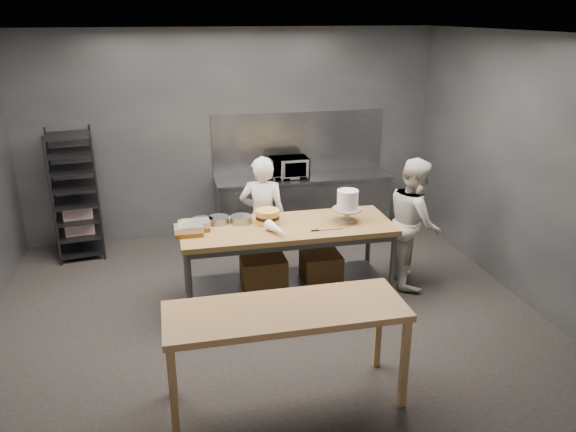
# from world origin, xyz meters

# --- Properties ---
(ground) EXTENTS (6.00, 6.00, 0.00)m
(ground) POSITION_xyz_m (0.00, 0.00, 0.00)
(ground) COLOR black
(ground) RESTS_ON ground
(back_wall) EXTENTS (6.00, 0.04, 3.00)m
(back_wall) POSITION_xyz_m (0.00, 2.50, 1.50)
(back_wall) COLOR #4C4F54
(back_wall) RESTS_ON ground
(work_table) EXTENTS (2.40, 0.90, 0.92)m
(work_table) POSITION_xyz_m (0.32, 0.21, 0.57)
(work_table) COLOR olive
(work_table) RESTS_ON ground
(near_counter) EXTENTS (2.00, 0.70, 0.90)m
(near_counter) POSITION_xyz_m (-0.10, -1.59, 0.81)
(near_counter) COLOR #94653D
(near_counter) RESTS_ON ground
(back_counter) EXTENTS (2.60, 0.60, 0.90)m
(back_counter) POSITION_xyz_m (1.00, 2.18, 0.45)
(back_counter) COLOR slate
(back_counter) RESTS_ON ground
(splashback_panel) EXTENTS (2.60, 0.02, 0.90)m
(splashback_panel) POSITION_xyz_m (1.00, 2.48, 1.35)
(splashback_panel) COLOR slate
(splashback_panel) RESTS_ON back_counter
(speed_rack) EXTENTS (0.68, 0.72, 1.75)m
(speed_rack) POSITION_xyz_m (-2.19, 2.10, 0.86)
(speed_rack) COLOR black
(speed_rack) RESTS_ON ground
(chef_behind) EXTENTS (0.66, 0.52, 1.57)m
(chef_behind) POSITION_xyz_m (0.15, 0.89, 0.78)
(chef_behind) COLOR white
(chef_behind) RESTS_ON ground
(chef_right) EXTENTS (0.76, 0.89, 1.58)m
(chef_right) POSITION_xyz_m (1.91, 0.31, 0.79)
(chef_right) COLOR silver
(chef_right) RESTS_ON ground
(microwave) EXTENTS (0.54, 0.37, 0.30)m
(microwave) POSITION_xyz_m (0.78, 2.18, 1.05)
(microwave) COLOR black
(microwave) RESTS_ON back_counter
(frosted_cake_stand) EXTENTS (0.34, 0.34, 0.37)m
(frosted_cake_stand) POSITION_xyz_m (1.01, 0.19, 1.15)
(frosted_cake_stand) COLOR tan
(frosted_cake_stand) RESTS_ON work_table
(layer_cake) EXTENTS (0.27, 0.27, 0.16)m
(layer_cake) POSITION_xyz_m (0.11, 0.33, 1.00)
(layer_cake) COLOR gold
(layer_cake) RESTS_ON work_table
(cake_pans) EXTENTS (0.69, 0.28, 0.07)m
(cake_pans) POSITION_xyz_m (-0.41, 0.44, 0.96)
(cake_pans) COLOR gray
(cake_pans) RESTS_ON work_table
(piping_bag) EXTENTS (0.24, 0.40, 0.12)m
(piping_bag) POSITION_xyz_m (0.15, -0.05, 0.98)
(piping_bag) COLOR white
(piping_bag) RESTS_ON work_table
(offset_spatula) EXTENTS (0.36, 0.02, 0.02)m
(offset_spatula) POSITION_xyz_m (0.66, -0.03, 0.93)
(offset_spatula) COLOR slate
(offset_spatula) RESTS_ON work_table
(pastry_clamshells) EXTENTS (0.39, 0.34, 0.11)m
(pastry_clamshells) POSITION_xyz_m (-0.74, 0.23, 0.98)
(pastry_clamshells) COLOR #9D621F
(pastry_clamshells) RESTS_ON work_table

